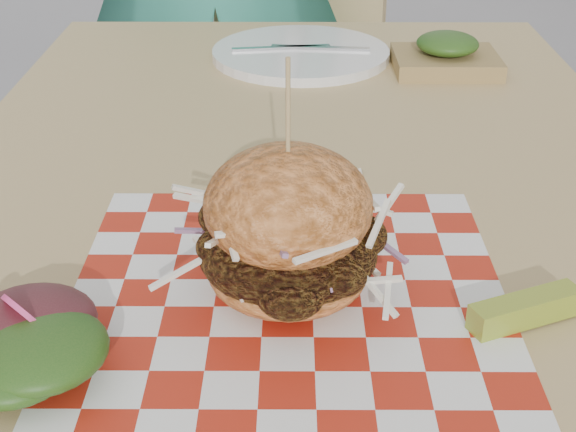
# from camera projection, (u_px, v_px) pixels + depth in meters

# --- Properties ---
(patio_table) EXTENTS (0.80, 1.20, 0.75)m
(patio_table) POSITION_uv_depth(u_px,v_px,m) (303.00, 232.00, 0.92)
(patio_table) COLOR tan
(patio_table) RESTS_ON ground
(patio_chair) EXTENTS (0.53, 0.54, 0.95)m
(patio_chair) POSITION_uv_depth(u_px,v_px,m) (311.00, 58.00, 1.87)
(patio_chair) COLOR tan
(patio_chair) RESTS_ON ground
(paper_liner) EXTENTS (0.36, 0.36, 0.00)m
(paper_liner) POSITION_uv_depth(u_px,v_px,m) (288.00, 294.00, 0.67)
(paper_liner) COLOR red
(paper_liner) RESTS_ON patio_table
(sandwich) EXTENTS (0.18, 0.18, 0.20)m
(sandwich) POSITION_uv_depth(u_px,v_px,m) (288.00, 235.00, 0.64)
(sandwich) COLOR orange
(sandwich) RESTS_ON paper_liner
(pickle_spear) EXTENTS (0.10, 0.06, 0.02)m
(pickle_spear) POSITION_uv_depth(u_px,v_px,m) (525.00, 310.00, 0.63)
(pickle_spear) COLOR #8BA22F
(pickle_spear) RESTS_ON paper_liner
(side_salad) EXTENTS (0.14, 0.14, 0.05)m
(side_salad) POSITION_uv_depth(u_px,v_px,m) (2.00, 354.00, 0.57)
(side_salad) COLOR #3F1419
(side_salad) RESTS_ON patio_table
(place_setting) EXTENTS (0.27, 0.27, 0.02)m
(place_setting) POSITION_uv_depth(u_px,v_px,m) (301.00, 53.00, 1.22)
(place_setting) COLOR white
(place_setting) RESTS_ON patio_table
(kraft_tray) EXTENTS (0.15, 0.12, 0.06)m
(kraft_tray) POSITION_uv_depth(u_px,v_px,m) (446.00, 55.00, 1.16)
(kraft_tray) COLOR olive
(kraft_tray) RESTS_ON patio_table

